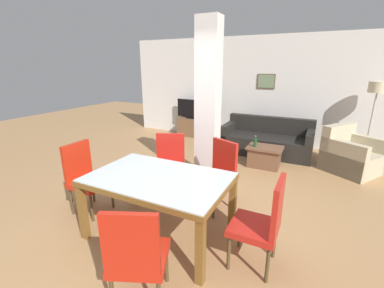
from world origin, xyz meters
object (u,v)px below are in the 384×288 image
(sofa, at_px, (267,141))
(dining_table, at_px, (159,188))
(bottle, at_px, (255,143))
(dining_chair_near_right, at_px, (137,254))
(tv_screen, at_px, (195,110))
(coffee_table, at_px, (264,156))
(dining_chair_far_right, at_px, (218,173))
(floor_lamp, at_px, (377,95))
(dining_chair_head_left, at_px, (85,175))
(armchair, at_px, (350,156))
(dining_chair_head_right, at_px, (263,221))
(tv_stand, at_px, (195,127))
(dining_chair_far_left, at_px, (170,164))

(sofa, bearing_deg, dining_table, 81.35)
(bottle, bearing_deg, dining_table, -100.69)
(dining_chair_near_right, xyz_separation_m, sofa, (0.16, 4.60, -0.25))
(dining_chair_near_right, bearing_deg, tv_screen, 87.93)
(coffee_table, bearing_deg, dining_table, -104.06)
(dining_chair_far_right, relative_size, dining_chair_near_right, 1.00)
(dining_table, xyz_separation_m, dining_chair_far_right, (0.40, 0.91, -0.08))
(floor_lamp, bearing_deg, dining_chair_head_left, -132.56)
(dining_chair_far_right, bearing_deg, sofa, -69.97)
(dining_chair_near_right, relative_size, armchair, 0.82)
(dining_chair_head_left, bearing_deg, sofa, 154.23)
(armchair, relative_size, bottle, 5.31)
(dining_chair_head_right, bearing_deg, tv_stand, 33.45)
(dining_table, bearing_deg, dining_chair_near_right, -66.85)
(dining_chair_head_right, relative_size, dining_chair_near_right, 1.00)
(dining_chair_far_left, distance_m, armchair, 3.56)
(dining_table, xyz_separation_m, tv_screen, (-1.60, 4.26, 0.17))
(bottle, relative_size, tv_screen, 0.20)
(armchair, height_order, coffee_table, armchair)
(sofa, bearing_deg, dining_chair_far_left, 71.04)
(dining_chair_far_right, xyz_separation_m, floor_lamp, (2.17, 3.21, 0.89))
(dining_table, relative_size, dining_chair_head_right, 1.64)
(dining_chair_near_right, bearing_deg, bottle, 65.08)
(dining_chair_head_right, xyz_separation_m, dining_chair_far_left, (-1.61, 0.90, 0.00))
(dining_chair_near_right, xyz_separation_m, dining_chair_far_left, (-0.79, 1.82, 0.00))
(sofa, bearing_deg, armchair, 167.10)
(tv_stand, bearing_deg, dining_table, -69.38)
(coffee_table, height_order, tv_stand, tv_stand)
(dining_chair_near_right, relative_size, tv_stand, 1.02)
(armchair, xyz_separation_m, floor_lamp, (0.35, 0.83, 1.12))
(dining_chair_head_left, distance_m, sofa, 4.09)
(dining_table, xyz_separation_m, dining_chair_near_right, (0.40, -0.92, -0.08))
(dining_chair_far_right, xyz_separation_m, armchair, (1.82, 2.38, -0.23))
(dining_chair_near_right, height_order, bottle, dining_chair_near_right)
(dining_chair_far_left, height_order, floor_lamp, floor_lamp)
(dining_chair_head_left, height_order, armchair, dining_chair_head_left)
(tv_screen, bearing_deg, bottle, 149.02)
(dining_chair_far_right, relative_size, coffee_table, 1.44)
(dining_chair_head_right, relative_size, bottle, 4.36)
(dining_chair_head_right, bearing_deg, sofa, 10.06)
(dining_table, height_order, floor_lamp, floor_lamp)
(dining_chair_head_left, relative_size, dining_chair_far_left, 1.00)
(sofa, distance_m, coffee_table, 0.92)
(coffee_table, xyz_separation_m, floor_lamp, (1.87, 1.35, 1.20))
(sofa, height_order, armchair, armchair)
(dining_chair_far_right, distance_m, floor_lamp, 3.98)
(dining_table, distance_m, tv_stand, 4.57)
(armchair, xyz_separation_m, coffee_table, (-1.53, -0.53, -0.08))
(dining_table, relative_size, floor_lamp, 0.96)
(tv_stand, relative_size, tv_screen, 0.85)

